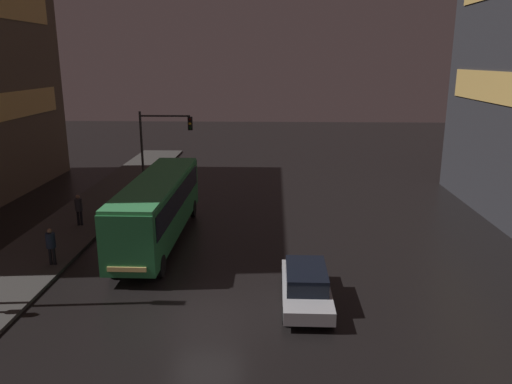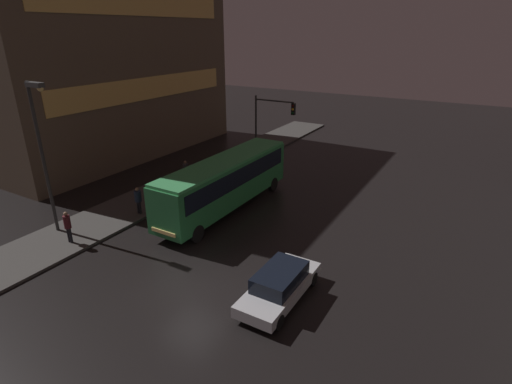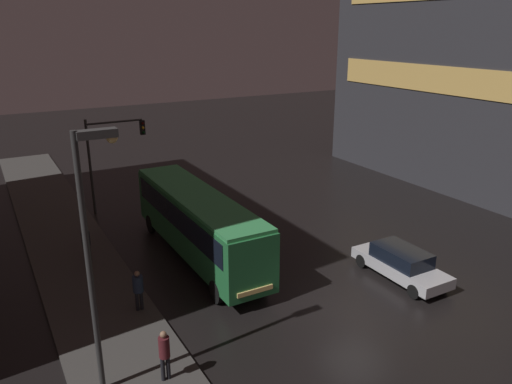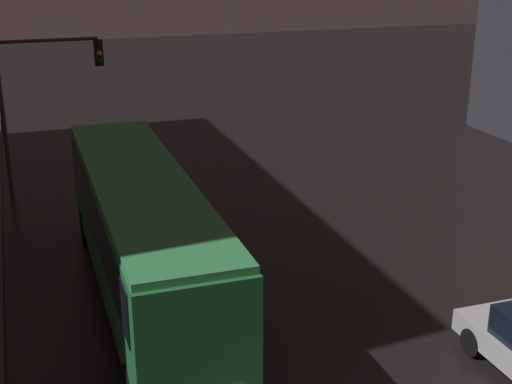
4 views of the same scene
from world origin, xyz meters
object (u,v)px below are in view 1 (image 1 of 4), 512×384
(bus_near, at_px, (158,203))
(pedestrian_far, at_px, (79,207))
(pedestrian_mid, at_px, (51,243))
(car_taxi, at_px, (306,285))
(traffic_light_main, at_px, (160,139))

(bus_near, height_order, pedestrian_far, bus_near)
(pedestrian_mid, height_order, pedestrian_far, pedestrian_far)
(bus_near, relative_size, car_taxi, 2.43)
(bus_near, xyz_separation_m, pedestrian_far, (-5.00, 2.04, -0.85))
(car_taxi, distance_m, pedestrian_mid, 11.78)
(bus_near, xyz_separation_m, traffic_light_main, (-1.83, 9.06, 1.94))
(pedestrian_far, bearing_deg, pedestrian_mid, -113.71)
(pedestrian_mid, xyz_separation_m, traffic_light_main, (2.30, 12.61, 2.81))
(bus_near, height_order, pedestrian_mid, bus_near)
(car_taxi, relative_size, pedestrian_far, 2.69)
(pedestrian_far, relative_size, traffic_light_main, 0.30)
(bus_near, bearing_deg, pedestrian_far, -21.97)
(car_taxi, xyz_separation_m, traffic_light_main, (-9.08, 15.61, 3.26))
(pedestrian_mid, bearing_deg, car_taxi, -173.11)
(car_taxi, relative_size, pedestrian_mid, 2.75)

